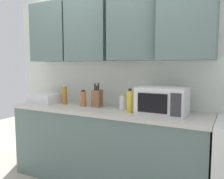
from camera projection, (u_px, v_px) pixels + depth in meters
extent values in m
cube|color=silver|center=(118.00, 73.00, 2.96)|extent=(3.22, 0.06, 2.60)
cube|color=slate|center=(54.00, 33.00, 3.15)|extent=(0.56, 0.33, 0.75)
cube|color=slate|center=(90.00, 30.00, 2.88)|extent=(0.56, 0.33, 0.75)
cube|color=slate|center=(132.00, 26.00, 2.57)|extent=(0.64, 0.53, 0.75)
cube|color=slate|center=(188.00, 22.00, 2.34)|extent=(0.56, 0.33, 0.75)
cube|color=slate|center=(105.00, 148.00, 2.76)|extent=(2.32, 0.60, 0.86)
cube|color=beige|center=(105.00, 110.00, 2.71)|extent=(2.35, 0.63, 0.04)
cube|color=silver|center=(163.00, 101.00, 2.36)|extent=(0.48, 0.36, 0.28)
cube|color=black|center=(152.00, 103.00, 2.22)|extent=(0.29, 0.01, 0.18)
cube|color=#2D2D33|center=(176.00, 105.00, 2.12)|extent=(0.10, 0.01, 0.21)
cube|color=silver|center=(45.00, 98.00, 3.13)|extent=(0.38, 0.30, 0.12)
cube|color=brown|center=(97.00, 98.00, 2.82)|extent=(0.11, 0.13, 0.20)
cylinder|color=black|center=(95.00, 87.00, 2.81)|extent=(0.02, 0.02, 0.08)
cylinder|color=black|center=(97.00, 88.00, 2.80)|extent=(0.02, 0.02, 0.05)
cylinder|color=black|center=(98.00, 87.00, 2.79)|extent=(0.02, 0.02, 0.08)
cylinder|color=#AD701E|center=(65.00, 95.00, 3.00)|extent=(0.06, 0.06, 0.23)
cylinder|color=silver|center=(65.00, 86.00, 2.98)|extent=(0.04, 0.04, 0.02)
cylinder|color=gold|center=(130.00, 102.00, 2.46)|extent=(0.06, 0.06, 0.23)
cylinder|color=black|center=(130.00, 90.00, 2.45)|extent=(0.03, 0.03, 0.02)
cylinder|color=white|center=(123.00, 103.00, 2.69)|extent=(0.07, 0.07, 0.15)
cylinder|color=yellow|center=(123.00, 95.00, 2.68)|extent=(0.05, 0.05, 0.02)
cylinder|color=#BC6638|center=(83.00, 99.00, 2.85)|extent=(0.07, 0.07, 0.18)
cylinder|color=black|center=(83.00, 91.00, 2.84)|extent=(0.05, 0.05, 0.02)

